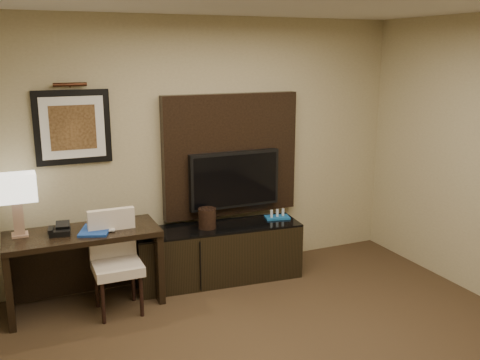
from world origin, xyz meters
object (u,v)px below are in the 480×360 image
desk (85,269)px  minibar_tray (277,214)px  credenza (219,253)px  tv (235,179)px  table_lamp (17,208)px  desk_chair (117,266)px  ice_bucket (207,218)px  desk_phone (60,230)px

desk → minibar_tray: bearing=1.7°
desk → credenza: (1.36, 0.05, -0.07)m
credenza → tv: bearing=40.7°
tv → table_lamp: tv is taller
table_lamp → minibar_tray: bearing=-1.1°
tv → desk_chair: size_ratio=1.12×
minibar_tray → desk_chair: bearing=-170.5°
tv → desk_chair: 1.56m
ice_bucket → desk_chair: bearing=-163.1°
tv → desk: bearing=-171.6°
desk_chair → desk_phone: size_ratio=4.91×
tv → desk_phone: tv is taller
desk_chair → tv: bearing=19.8°
minibar_tray → ice_bucket: bearing=-180.0°
desk → desk_phone: size_ratio=7.60×
desk_chair → minibar_tray: desk_chair is taller
desk → credenza: bearing=2.3°
minibar_tray → desk: bearing=-178.5°
credenza → minibar_tray: (0.69, 0.00, 0.34)m
ice_bucket → desk: bearing=-177.5°
desk → desk_chair: size_ratio=1.55×
desk → table_lamp: (-0.53, 0.10, 0.63)m
desk_chair → minibar_tray: size_ratio=3.44×
table_lamp → desk_phone: bearing=-18.3°
table_lamp → credenza: bearing=-1.6°
table_lamp → desk: bearing=-11.1°
table_lamp → minibar_tray: 2.60m
desk → ice_bucket: size_ratio=6.70×
desk → ice_bucket: ice_bucket is taller
tv → desk_phone: (-1.82, -0.25, -0.24)m
minibar_tray → credenza: bearing=-179.7°
desk_phone → minibar_tray: 2.24m
desk_phone → minibar_tray: (2.24, 0.06, -0.15)m
desk → desk_chair: 0.36m
desk → tv: 1.77m
credenza → minibar_tray: size_ratio=6.60×
ice_bucket → table_lamp: bearing=178.4°
desk_phone → desk: bearing=10.2°
desk → table_lamp: 0.82m
table_lamp → ice_bucket: table_lamp is taller
minibar_tray → desk_phone: bearing=-178.4°
ice_bucket → minibar_tray: (0.81, 0.00, -0.06)m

